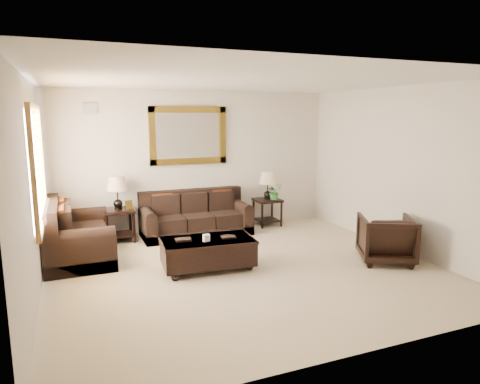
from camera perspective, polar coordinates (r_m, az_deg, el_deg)
name	(u,v)px	position (r m, az deg, el deg)	size (l,w,h in m)	color
room	(245,178)	(6.05, 0.72, 1.81)	(5.51, 5.01, 2.71)	tan
window	(38,166)	(6.47, -25.35, 3.16)	(0.07, 1.96, 1.66)	white
mirror	(189,136)	(8.28, -6.88, 7.48)	(1.50, 0.06, 1.10)	#513710
air_vent	(90,108)	(8.01, -19.39, 10.47)	(0.25, 0.02, 0.18)	#999999
sofa	(195,219)	(8.15, -5.97, -3.58)	(2.02, 0.87, 0.82)	black
loveseat	(75,238)	(7.18, -21.18, -5.75)	(0.99, 1.67, 0.94)	black
end_table_left	(118,199)	(7.89, -15.98, -0.90)	(0.54, 0.54, 1.18)	black
end_table_right	(268,191)	(8.71, 3.69, 0.18)	(0.50, 0.50, 1.10)	black
coffee_table	(208,250)	(6.33, -4.32, -7.76)	(1.39, 0.82, 0.57)	black
armchair	(386,237)	(6.96, 18.92, -5.64)	(0.77, 0.73, 0.80)	black
potted_plant	(274,193)	(8.69, 4.60, -0.18)	(0.29, 0.32, 0.25)	#225C1F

